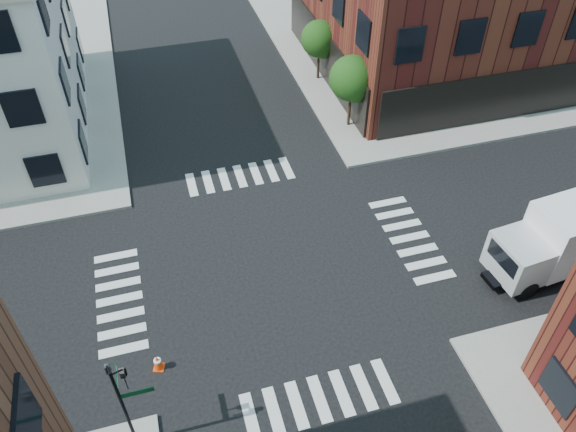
% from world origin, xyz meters
% --- Properties ---
extents(ground, '(120.00, 120.00, 0.00)m').
position_xyz_m(ground, '(0.00, 0.00, 0.00)').
color(ground, black).
rests_on(ground, ground).
extents(sidewalk_ne, '(30.00, 30.00, 0.15)m').
position_xyz_m(sidewalk_ne, '(21.00, 21.00, 0.07)').
color(sidewalk_ne, gray).
rests_on(sidewalk_ne, ground).
extents(tree_near, '(2.69, 2.69, 4.49)m').
position_xyz_m(tree_near, '(7.56, 9.98, 3.16)').
color(tree_near, black).
rests_on(tree_near, ground).
extents(tree_far, '(2.43, 2.43, 4.07)m').
position_xyz_m(tree_far, '(7.56, 15.98, 2.87)').
color(tree_far, black).
rests_on(tree_far, ground).
extents(signal_pole, '(1.29, 1.24, 4.60)m').
position_xyz_m(signal_pole, '(-6.72, -6.68, 2.86)').
color(signal_pole, black).
rests_on(signal_pole, ground).
extents(box_truck, '(7.98, 3.09, 3.54)m').
position_xyz_m(box_truck, '(13.21, -3.50, 1.84)').
color(box_truck, white).
rests_on(box_truck, ground).
extents(traffic_cone, '(0.53, 0.53, 0.77)m').
position_xyz_m(traffic_cone, '(-5.70, -3.96, 0.37)').
color(traffic_cone, '#FB3F0B').
rests_on(traffic_cone, ground).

